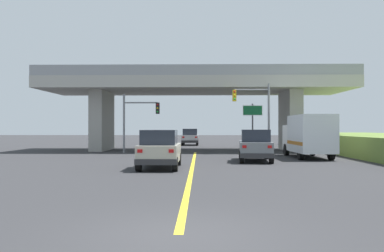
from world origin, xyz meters
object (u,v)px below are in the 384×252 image
(suv_lead, at_px, (160,149))
(sedan_oncoming, at_px, (190,137))
(box_truck, at_px, (308,136))
(traffic_signal_nearside, at_px, (257,108))
(traffic_signal_farside, at_px, (137,116))
(highway_sign, at_px, (253,116))
(suv_crossing, at_px, (255,145))

(suv_lead, bearing_deg, sedan_oncoming, 88.23)
(box_truck, relative_size, traffic_signal_nearside, 1.12)
(box_truck, height_order, sedan_oncoming, box_truck)
(traffic_signal_farside, bearing_deg, highway_sign, 9.94)
(suv_crossing, height_order, traffic_signal_nearside, traffic_signal_nearside)
(sedan_oncoming, relative_size, traffic_signal_farside, 0.92)
(suv_lead, distance_m, highway_sign, 16.41)
(highway_sign, bearing_deg, suv_lead, -114.73)
(suv_crossing, xyz_separation_m, sedan_oncoming, (-4.75, 23.62, -0.00))
(suv_lead, distance_m, sedan_oncoming, 28.23)
(box_truck, relative_size, sedan_oncoming, 1.41)
(suv_lead, bearing_deg, highway_sign, 65.27)
(suv_lead, height_order, suv_crossing, same)
(box_truck, bearing_deg, traffic_signal_nearside, 123.42)
(suv_lead, height_order, traffic_signal_farside, traffic_signal_farside)
(traffic_signal_nearside, distance_m, highway_sign, 2.78)
(sedan_oncoming, height_order, traffic_signal_farside, traffic_signal_farside)
(suv_lead, bearing_deg, traffic_signal_farside, 104.27)
(traffic_signal_nearside, bearing_deg, suv_crossing, -98.89)
(highway_sign, bearing_deg, traffic_signal_farside, -170.06)
(highway_sign, bearing_deg, sedan_oncoming, 113.80)
(box_truck, bearing_deg, sedan_oncoming, 113.28)
(traffic_signal_nearside, bearing_deg, box_truck, -56.58)
(suv_crossing, relative_size, highway_sign, 1.13)
(suv_lead, relative_size, traffic_signal_farside, 0.86)
(sedan_oncoming, height_order, highway_sign, highway_sign)
(suv_lead, xyz_separation_m, traffic_signal_farside, (-3.31, 13.00, 2.15))
(box_truck, height_order, traffic_signal_nearside, traffic_signal_nearside)
(suv_lead, distance_m, suv_crossing, 7.26)
(suv_lead, xyz_separation_m, suv_crossing, (5.62, 4.60, 0.00))
(traffic_signal_nearside, bearing_deg, highway_sign, 89.66)
(suv_crossing, bearing_deg, sedan_oncoming, 106.27)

